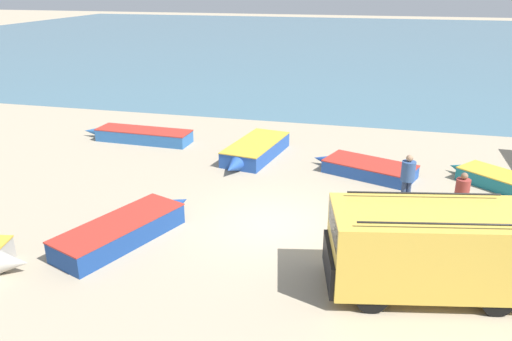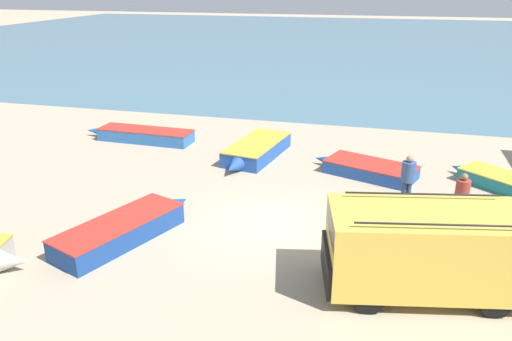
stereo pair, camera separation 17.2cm
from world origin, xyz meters
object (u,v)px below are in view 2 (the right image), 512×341
Objects in this scene: fishing_rowboat_1 at (368,169)px; fisherman_1 at (462,193)px; fishing_rowboat_0 at (124,228)px; fisherman_0 at (408,176)px; parked_van at (424,249)px; fishing_rowboat_3 at (142,135)px; fishing_rowboat_2 at (256,150)px; fishing_rowboat_4 at (501,181)px.

fishing_rowboat_1 is 2.59× the size of fisherman_1.
fishing_rowboat_0 is 9.79m from fishing_rowboat_1.
fisherman_0 is (1.39, -2.48, 0.80)m from fishing_rowboat_1.
fisherman_1 is at bearing 151.23° from fishing_rowboat_1.
fishing_rowboat_3 is (-12.31, 9.52, -0.89)m from parked_van.
fishing_rowboat_3 is at bearing -133.46° from fisherman_0.
fishing_rowboat_0 reaches higher than fishing_rowboat_3.
fishing_rowboat_0 is at bearing -84.17° from fisherman_0.
parked_van reaches higher than fisherman_0.
fisherman_1 reaches higher than fishing_rowboat_3.
fisherman_1 is at bearing 35.20° from fisherman_0.
fisherman_0 is 1.88m from fisherman_1.
fishing_rowboat_2 is 9.69m from fishing_rowboat_4.
fishing_rowboat_2 is (-6.44, 8.57, -0.85)m from parked_van.
fishing_rowboat_1 is at bearing -89.64° from parked_van.
fishing_rowboat_1 is 2.41× the size of fisherman_0.
parked_van is at bearing 7.80° from fisherman_1.
parked_van reaches higher than fisherman_1.
fishing_rowboat_1 is 4.88m from fishing_rowboat_2.
fisherman_1 is at bearing 100.30° from fishing_rowboat_4.
fishing_rowboat_0 is at bearing 66.76° from fishing_rowboat_1.
fishing_rowboat_0 is 2.96× the size of fisherman_1.
fishing_rowboat_0 is at bearing -43.85° from fisherman_1.
fishing_rowboat_0 is 13.55m from fishing_rowboat_4.
fishing_rowboat_2 reaches higher than fishing_rowboat_0.
fisherman_0 is at bearing 70.59° from fishing_rowboat_2.
fisherman_0 is (-3.45, -2.42, 0.80)m from fishing_rowboat_4.
fishing_rowboat_3 is at bearing 10.52° from fishing_rowboat_1.
fishing_rowboat_1 is 4.63m from fisherman_1.
fisherman_1 is (9.74, 3.65, 0.67)m from fishing_rowboat_0.
fisherman_0 is 1.07× the size of fisherman_1.
fishing_rowboat_2 is at bearing 7.40° from fishing_rowboat_0.
parked_van is 0.90× the size of fishing_rowboat_3.
parked_van is 7.91m from fishing_rowboat_1.
fisherman_1 is at bearing -119.49° from parked_van.
fishing_rowboat_1 is 2.96m from fisherman_0.
fishing_rowboat_1 is (6.74, 7.10, -0.07)m from fishing_rowboat_0.
fisherman_1 is at bearing 160.88° from fishing_rowboat_3.
fishing_rowboat_0 is at bearing 115.76° from fishing_rowboat_3.
parked_van reaches higher than fishing_rowboat_2.
fishing_rowboat_4 is (4.84, -0.07, -0.00)m from fishing_rowboat_1.
parked_van is 3.03× the size of fisherman_1.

